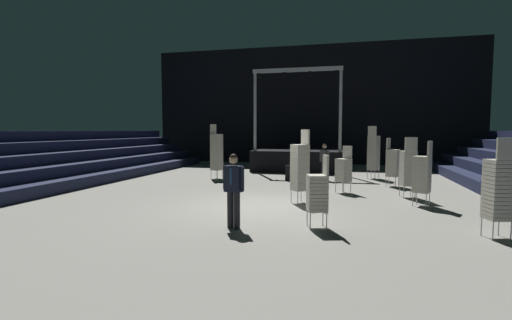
% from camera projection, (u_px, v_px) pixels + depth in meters
% --- Properties ---
extents(ground_plane, '(22.00, 30.00, 0.10)m').
position_uv_depth(ground_plane, '(254.00, 208.00, 11.06)').
color(ground_plane, gray).
extents(arena_end_wall, '(22.00, 0.30, 8.00)m').
position_uv_depth(arena_end_wall, '(309.00, 105.00, 25.23)').
color(arena_end_wall, black).
rests_on(arena_end_wall, ground_plane).
extents(bleacher_bank_left, '(3.75, 24.00, 2.25)m').
position_uv_depth(bleacher_bank_left, '(30.00, 160.00, 14.18)').
color(bleacher_bank_left, '#191E38').
rests_on(bleacher_bank_left, ground_plane).
extents(stage_riser, '(5.01, 3.30, 5.52)m').
position_uv_depth(stage_riser, '(300.00, 159.00, 20.98)').
color(stage_riser, black).
rests_on(stage_riser, ground_plane).
extents(man_with_tie, '(0.57, 0.33, 1.74)m').
position_uv_depth(man_with_tie, '(233.00, 186.00, 8.56)').
color(man_with_tie, black).
rests_on(man_with_tie, ground_plane).
extents(chair_stack_front_left, '(0.58, 0.58, 1.96)m').
position_uv_depth(chair_stack_front_left, '(422.00, 173.00, 11.14)').
color(chair_stack_front_left, '#B2B5BA').
rests_on(chair_stack_front_left, ground_plane).
extents(chair_stack_front_right, '(0.62, 0.62, 1.71)m').
position_uv_depth(chair_stack_front_right, '(344.00, 169.00, 13.48)').
color(chair_stack_front_right, '#B2B5BA').
rests_on(chair_stack_front_right, ground_plane).
extents(chair_stack_mid_left, '(0.55, 0.55, 1.71)m').
position_uv_depth(chair_stack_mid_left, '(318.00, 192.00, 8.60)').
color(chair_stack_mid_left, '#B2B5BA').
rests_on(chair_stack_mid_left, ground_plane).
extents(chair_stack_mid_right, '(0.56, 0.56, 2.56)m').
position_uv_depth(chair_stack_mid_right, '(216.00, 152.00, 17.39)').
color(chair_stack_mid_right, '#B2B5BA').
rests_on(chair_stack_mid_right, ground_plane).
extents(chair_stack_mid_centre, '(0.62, 0.62, 2.31)m').
position_uv_depth(chair_stack_mid_centre, '(300.00, 167.00, 11.52)').
color(chair_stack_mid_centre, '#B2B5BA').
rests_on(chair_stack_mid_centre, ground_plane).
extents(chair_stack_rear_left, '(0.60, 0.60, 2.48)m').
position_uv_depth(chair_stack_rear_left, '(374.00, 152.00, 17.41)').
color(chair_stack_rear_left, '#B2B5BA').
rests_on(chair_stack_rear_left, ground_plane).
extents(chair_stack_rear_right, '(0.53, 0.53, 2.05)m').
position_uv_depth(chair_stack_rear_right, '(408.00, 167.00, 12.51)').
color(chair_stack_rear_right, '#B2B5BA').
rests_on(chair_stack_rear_right, ground_plane).
extents(chair_stack_rear_centre, '(0.54, 0.54, 2.14)m').
position_uv_depth(chair_stack_rear_centre, '(498.00, 188.00, 7.74)').
color(chair_stack_rear_centre, '#B2B5BA').
rests_on(chair_stack_rear_centre, ground_plane).
extents(chair_stack_aisle_left, '(0.58, 0.58, 1.96)m').
position_uv_depth(chair_stack_aisle_left, '(393.00, 162.00, 15.00)').
color(chair_stack_aisle_left, '#B2B5BA').
rests_on(chair_stack_aisle_left, ground_plane).
extents(crew_worker_near_stage, '(0.46, 0.48, 1.66)m').
position_uv_depth(crew_worker_near_stage, '(324.00, 160.00, 16.89)').
color(crew_worker_near_stage, black).
rests_on(crew_worker_near_stage, ground_plane).
extents(equipment_road_case, '(1.01, 0.78, 0.69)m').
position_uv_depth(equipment_road_case, '(297.00, 173.00, 16.81)').
color(equipment_road_case, black).
rests_on(equipment_road_case, ground_plane).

